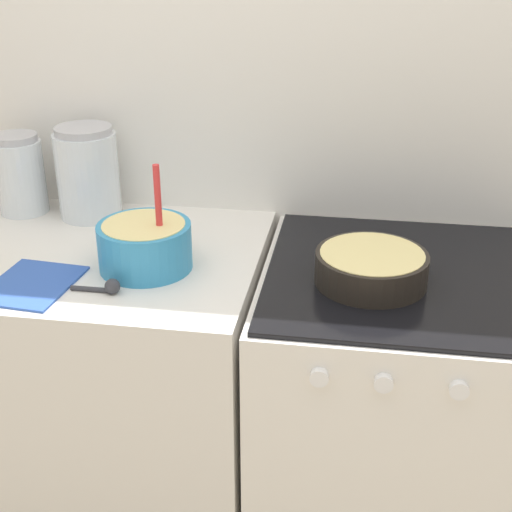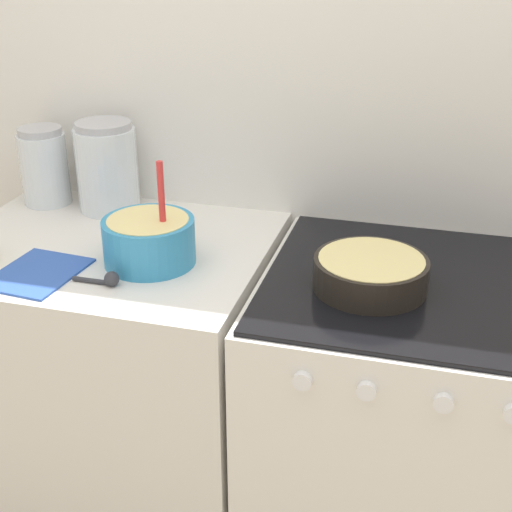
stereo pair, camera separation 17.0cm
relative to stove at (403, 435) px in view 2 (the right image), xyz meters
The scene contains 9 objects.
wall_back 0.92m from the stove, 136.39° to the left, with size 4.70×0.05×2.40m.
countertop_cabinet 0.82m from the stove, behind, with size 0.85×0.70×0.92m.
stove is the anchor object (origin of this frame).
mixing_bowl 0.84m from the stove, behind, with size 0.23×0.23×0.27m.
baking_pan 0.51m from the stove, 150.21° to the right, with size 0.26×0.26×0.08m.
storage_jar_left 1.28m from the stove, 167.94° to the left, with size 0.14×0.14×0.23m.
storage_jar_middle 1.11m from the stove, 165.33° to the left, with size 0.18×0.18×0.26m.
recipe_page 1.03m from the stove, 167.21° to the right, with size 0.20×0.24×0.01m.
measuring_spoon 0.88m from the stove, 163.39° to the right, with size 0.12×0.04×0.04m.
Camera 2 is at (0.41, -1.20, 1.69)m, focal length 50.00 mm.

